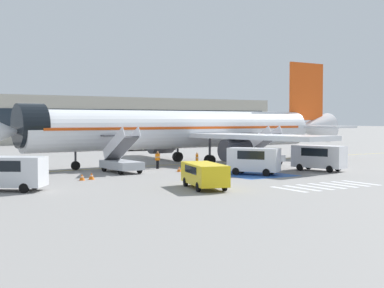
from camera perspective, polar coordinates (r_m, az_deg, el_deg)
name	(u,v)px	position (r m, az deg, el deg)	size (l,w,h in m)	color
ground_plane	(183,163)	(58.18, -0.93, -2.09)	(600.00, 600.00, 0.00)	gray
apron_leadline_yellow	(180,164)	(57.15, -1.25, -2.17)	(0.20, 77.69, 0.01)	gold
apron_stand_patch_blue	(246,173)	(47.63, 5.82, -3.14)	(5.58, 8.34, 0.01)	#2856A8
apron_walkway_bar_0	(289,189)	(37.17, 10.30, -4.78)	(0.44, 3.60, 0.01)	silver
apron_walkway_bar_1	(302,188)	(37.98, 11.65, -4.64)	(0.44, 3.60, 0.01)	silver
apron_walkway_bar_2	(315,187)	(38.81, 12.94, -4.50)	(0.44, 3.60, 0.01)	silver
apron_walkway_bar_3	(327,186)	(39.66, 14.17, -4.36)	(0.44, 3.60, 0.01)	silver
apron_walkway_bar_4	(338,185)	(40.53, 15.36, -4.22)	(0.44, 3.60, 0.01)	silver
apron_walkway_bar_5	(350,184)	(41.41, 16.49, -4.09)	(0.44, 3.60, 0.01)	silver
apron_walkway_bar_6	(361,183)	(42.31, 17.57, -3.97)	(0.44, 3.60, 0.01)	silver
airliner	(185,130)	(57.32, -0.70, 1.56)	(44.18, 33.40, 11.89)	silver
boarding_stairs_forward	(121,161)	(48.56, -7.56, -1.84)	(2.39, 5.30, 4.17)	#ADB2BA
boarding_stairs_aft	(262,155)	(58.04, 7.50, -1.12)	(2.39, 5.30, 4.14)	#ADB2BA
fuel_tanker	(148,139)	(83.96, -4.66, 0.58)	(10.19, 3.29, 3.57)	#38383D
service_van_0	(204,173)	(36.95, 1.33, -3.13)	(3.21, 5.29, 1.73)	yellow
service_van_1	(319,156)	(51.03, 13.38, -1.24)	(3.37, 5.16, 2.36)	silver
service_van_2	(7,171)	(37.79, -19.17, -2.69)	(5.29, 4.64, 2.29)	silver
service_van_3	(254,159)	(46.48, 6.62, -1.59)	(3.98, 4.61, 2.31)	silver
baggage_cart	(319,161)	(59.65, 13.35, -1.79)	(2.83, 1.94, 0.87)	gray
ground_crew_0	(158,159)	(51.83, -3.69, -1.59)	(0.45, 0.27, 1.70)	black
ground_crew_1	(197,159)	(51.39, 0.54, -1.65)	(0.40, 0.49, 1.65)	#191E38
traffic_cone_0	(179,169)	(48.88, -1.38, -2.69)	(0.45, 0.45, 0.49)	orange
traffic_cone_1	(91,176)	(43.30, -10.67, -3.38)	(0.49, 0.49, 0.55)	orange
traffic_cone_2	(82,177)	(42.84, -11.65, -3.48)	(0.46, 0.46, 0.51)	orange
terminal_building	(88,120)	(115.67, -11.02, 2.55)	(88.41, 12.10, 9.51)	#B2AD9E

